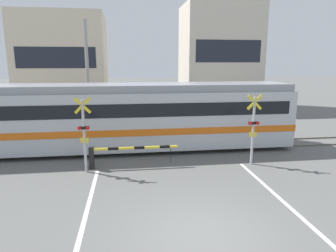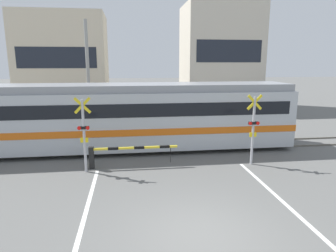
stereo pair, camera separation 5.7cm
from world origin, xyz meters
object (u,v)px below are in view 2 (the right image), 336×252
at_px(crossing_barrier_near, 116,152).
at_px(pedestrian, 160,112).
at_px(commuter_train, 89,116).
at_px(crossing_barrier_far, 196,124).
at_px(crossing_signal_left, 84,131).
at_px(crossing_signal_right, 253,127).

distance_m(crossing_barrier_near, pedestrian, 8.93).
relative_size(commuter_train, crossing_barrier_far, 5.45).
bearing_deg(crossing_barrier_near, commuter_train, 116.78).
relative_size(crossing_signal_left, crossing_signal_right, 1.00).
distance_m(commuter_train, crossing_barrier_near, 3.28).
relative_size(crossing_barrier_near, crossing_signal_left, 1.21).
xyz_separation_m(commuter_train, pedestrian, (4.19, 5.73, -0.84)).
bearing_deg(crossing_barrier_near, crossing_signal_right, -3.31).
height_order(commuter_train, crossing_signal_right, commuter_train).
bearing_deg(pedestrian, crossing_signal_right, -70.12).
xyz_separation_m(crossing_barrier_near, pedestrian, (2.80, 8.48, 0.30)).
bearing_deg(crossing_barrier_far, crossing_signal_right, -77.82).
relative_size(commuter_train, pedestrian, 12.20).
height_order(crossing_barrier_near, crossing_barrier_far, same).
bearing_deg(crossing_signal_left, crossing_barrier_far, 43.67).
height_order(crossing_barrier_near, crossing_signal_right, crossing_signal_right).
bearing_deg(crossing_barrier_far, crossing_barrier_near, -131.51).
height_order(crossing_barrier_far, pedestrian, pedestrian).
bearing_deg(crossing_barrier_far, pedestrian, 122.22).
bearing_deg(crossing_barrier_far, crossing_signal_left, -136.33).
bearing_deg(crossing_barrier_near, crossing_barrier_far, 48.49).
bearing_deg(crossing_signal_right, crossing_barrier_far, 102.18).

